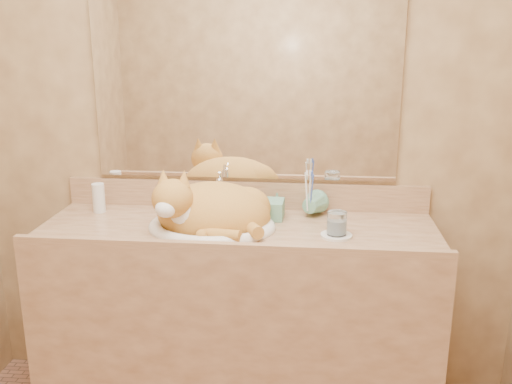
# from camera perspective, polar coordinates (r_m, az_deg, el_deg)

# --- Properties ---
(wall_back) EXTENTS (2.40, 0.02, 2.50)m
(wall_back) POSITION_cam_1_polar(r_m,az_deg,el_deg) (2.47, -1.10, 7.39)
(wall_back) COLOR brown
(wall_back) RESTS_ON ground
(vanity_counter) EXTENTS (1.60, 0.55, 0.85)m
(vanity_counter) POSITION_cam_1_polar(r_m,az_deg,el_deg) (2.47, -1.78, -12.87)
(vanity_counter) COLOR brown
(vanity_counter) RESTS_ON floor
(mirror) EXTENTS (1.30, 0.02, 0.80)m
(mirror) POSITION_cam_1_polar(r_m,az_deg,el_deg) (2.44, -1.15, 10.60)
(mirror) COLOR white
(mirror) RESTS_ON wall_back
(sink_basin) EXTENTS (0.59, 0.53, 0.16)m
(sink_basin) POSITION_cam_1_polar(r_m,az_deg,el_deg) (2.27, -4.45, -1.74)
(sink_basin) COLOR white
(sink_basin) RESTS_ON vanity_counter
(faucet) EXTENTS (0.07, 0.13, 0.17)m
(faucet) POSITION_cam_1_polar(r_m,az_deg,el_deg) (2.45, -3.66, -0.25)
(faucet) COLOR silver
(faucet) RESTS_ON vanity_counter
(cat) EXTENTS (0.48, 0.40, 0.25)m
(cat) POSITION_cam_1_polar(r_m,az_deg,el_deg) (2.28, -4.77, -1.59)
(cat) COLOR #B47329
(cat) RESTS_ON sink_basin
(soap_dispenser) EXTENTS (0.08, 0.08, 0.17)m
(soap_dispenser) POSITION_cam_1_polar(r_m,az_deg,el_deg) (2.33, 1.70, -1.05)
(soap_dispenser) COLOR #65A184
(soap_dispenser) RESTS_ON vanity_counter
(toothbrush_cup) EXTENTS (0.14, 0.14, 0.10)m
(toothbrush_cup) POSITION_cam_1_polar(r_m,az_deg,el_deg) (2.39, 5.30, -1.57)
(toothbrush_cup) COLOR #65A184
(toothbrush_cup) RESTS_ON vanity_counter
(toothbrushes) EXTENTS (0.03, 0.03, 0.21)m
(toothbrushes) POSITION_cam_1_polar(r_m,az_deg,el_deg) (2.37, 5.35, 0.19)
(toothbrushes) COLOR white
(toothbrushes) RESTS_ON toothbrush_cup
(saucer) EXTENTS (0.12, 0.12, 0.01)m
(saucer) POSITION_cam_1_polar(r_m,az_deg,el_deg) (2.21, 8.04, -4.33)
(saucer) COLOR white
(saucer) RESTS_ON vanity_counter
(water_glass) EXTENTS (0.08, 0.08, 0.09)m
(water_glass) POSITION_cam_1_polar(r_m,az_deg,el_deg) (2.20, 8.09, -3.11)
(water_glass) COLOR white
(water_glass) RESTS_ON saucer
(lotion_bottle) EXTENTS (0.05, 0.05, 0.13)m
(lotion_bottle) POSITION_cam_1_polar(r_m,az_deg,el_deg) (2.56, -15.46, -0.57)
(lotion_bottle) COLOR white
(lotion_bottle) RESTS_ON vanity_counter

